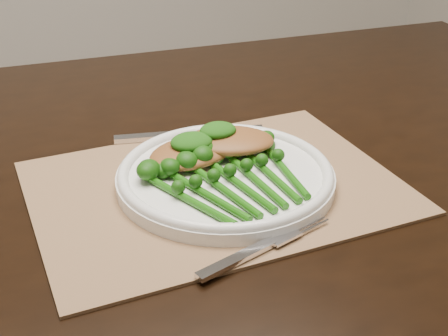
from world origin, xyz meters
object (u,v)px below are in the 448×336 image
object	(u,v)px
placemat	(215,187)
broccolini_bundle	(240,184)
dinner_plate	(226,175)
chicken_fillet_left	(191,152)

from	to	relation	value
placemat	broccolini_bundle	bearing A→B (deg)	-71.17
dinner_plate	broccolini_bundle	size ratio (longest dim) A/B	1.33
placemat	broccolini_bundle	distance (m)	0.05
chicken_fillet_left	broccolini_bundle	world-z (taller)	same
dinner_plate	broccolini_bundle	world-z (taller)	broccolini_bundle
dinner_plate	chicken_fillet_left	size ratio (longest dim) A/B	2.34
placemat	chicken_fillet_left	distance (m)	0.06
dinner_plate	chicken_fillet_left	bearing A→B (deg)	121.81
dinner_plate	chicken_fillet_left	xyz separation A→B (m)	(-0.03, 0.05, 0.02)
placemat	chicken_fillet_left	bearing A→B (deg)	106.10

